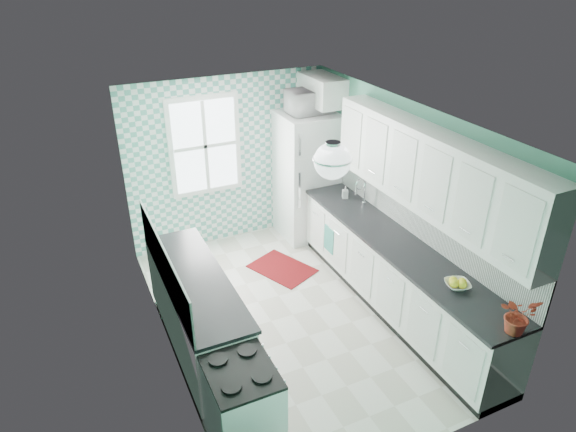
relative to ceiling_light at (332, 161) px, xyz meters
name	(u,v)px	position (x,y,z in m)	size (l,w,h in m)	color
floor	(293,315)	(0.00, 0.80, -2.33)	(3.00, 4.40, 0.02)	silver
ceiling	(294,117)	(0.00, 0.80, 0.19)	(3.00, 4.40, 0.02)	white
wall_back	(228,161)	(0.00, 3.01, -1.07)	(3.00, 0.02, 2.50)	#58AB8C
wall_front	(416,350)	(0.00, -1.41, -1.07)	(3.00, 0.02, 2.50)	#58AB8C
wall_left	(159,257)	(-1.51, 0.80, -1.07)	(0.02, 4.40, 2.50)	#58AB8C
wall_right	(403,201)	(1.51, 0.80, -1.07)	(0.02, 4.40, 2.50)	#58AB8C
accent_wall	(229,161)	(0.00, 2.99, -1.07)	(3.00, 0.01, 2.50)	#54A495
window	(205,146)	(-0.35, 2.96, -0.77)	(1.04, 0.05, 1.44)	white
backsplash_right	(422,219)	(1.49, 0.40, -1.13)	(0.02, 3.60, 0.51)	white
backsplash_left	(164,264)	(-1.49, 0.73, -1.13)	(0.02, 2.15, 0.51)	white
upper_cabinets_right	(430,172)	(1.33, 0.20, -0.42)	(0.33, 3.20, 0.90)	white
upper_cabinet_fridge	(321,89)	(1.30, 2.63, -0.07)	(0.40, 0.74, 0.40)	white
ceiling_light	(332,161)	(0.00, 0.00, 0.00)	(0.34, 0.34, 0.35)	silver
base_cabinets_right	(396,278)	(1.20, 0.40, -1.87)	(0.60, 3.60, 0.90)	white
countertop_right	(398,245)	(1.19, 0.40, -1.40)	(0.63, 3.60, 0.04)	black
base_cabinets_left	(198,315)	(-1.20, 0.73, -1.87)	(0.60, 2.15, 0.90)	white
countertop_left	(195,280)	(-1.19, 0.73, -1.40)	(0.63, 2.15, 0.04)	black
fridge	(308,176)	(1.11, 2.61, -1.35)	(0.84, 0.83, 1.94)	silver
stove	(242,405)	(-1.20, -0.65, -1.87)	(0.58, 0.72, 0.87)	silver
sink	(354,208)	(1.20, 1.43, -1.39)	(0.44, 0.37, 0.53)	silver
rug	(282,268)	(0.30, 1.79, -2.32)	(0.60, 0.86, 0.01)	#750007
dish_towel	(329,240)	(0.89, 1.51, -1.84)	(0.02, 0.24, 0.37)	#50BDA0
fruit_bowl	(457,285)	(1.20, -0.58, -1.35)	(0.25, 0.25, 0.06)	white
potted_plant	(518,315)	(1.20, -1.33, -1.20)	(0.32, 0.28, 0.36)	#9F1110
soap_bottle	(345,192)	(1.25, 1.74, -1.30)	(0.08, 0.08, 0.17)	#8FADB8
microwave	(309,101)	(1.11, 2.61, -0.22)	(0.61, 0.41, 0.34)	silver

